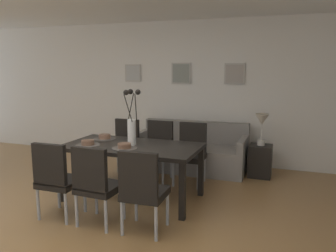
{
  "coord_description": "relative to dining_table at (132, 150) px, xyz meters",
  "views": [
    {
      "loc": [
        2.24,
        -2.96,
        1.75
      ],
      "look_at": [
        0.62,
        1.45,
        0.96
      ],
      "focal_mm": 36.92,
      "sensor_mm": 36.0,
      "label": 1
    }
  ],
  "objects": [
    {
      "name": "table_lamp",
      "position": [
        1.53,
        1.57,
        0.23
      ],
      "size": [
        0.22,
        0.22,
        0.51
      ],
      "color": "beige",
      "rests_on": "side_table"
    },
    {
      "name": "side_table",
      "position": [
        1.53,
        1.57,
        -0.4
      ],
      "size": [
        0.36,
        0.36,
        0.52
      ],
      "primitive_type": "cube",
      "color": "black",
      "rests_on": "ground"
    },
    {
      "name": "sofa",
      "position": [
        0.35,
        1.62,
        -0.39
      ],
      "size": [
        1.9,
        0.84,
        0.8
      ],
      "color": "gray",
      "rests_on": "ground"
    },
    {
      "name": "bowl_near_right",
      "position": [
        -0.54,
        0.21,
        0.12
      ],
      "size": [
        0.17,
        0.17,
        0.07
      ],
      "color": "brown",
      "rests_on": "dining_table"
    },
    {
      "name": "framed_picture_right",
      "position": [
        0.98,
        2.1,
        0.98
      ],
      "size": [
        0.36,
        0.03,
        0.36
      ],
      "color": "#B2ADA3"
    },
    {
      "name": "back_wall_panel",
      "position": [
        -0.25,
        2.17,
        0.64
      ],
      "size": [
        9.0,
        0.1,
        2.6
      ],
      "primitive_type": "cube",
      "color": "silver",
      "rests_on": "ground"
    },
    {
      "name": "placemat_near_right",
      "position": [
        -0.54,
        0.21,
        0.08
      ],
      "size": [
        0.32,
        0.32,
        0.01
      ],
      "primitive_type": "cylinder",
      "color": "#4C4742",
      "rests_on": "dining_table"
    },
    {
      "name": "dining_chair_mid_left",
      "position": [
        0.55,
        -0.88,
        -0.15
      ],
      "size": [
        0.46,
        0.46,
        0.92
      ],
      "color": "black",
      "rests_on": "ground"
    },
    {
      "name": "dining_chair_near_left",
      "position": [
        -0.54,
        -0.88,
        -0.15
      ],
      "size": [
        0.44,
        0.44,
        0.92
      ],
      "color": "black",
      "rests_on": "ground"
    },
    {
      "name": "framed_picture_center",
      "position": [
        0.0,
        2.1,
        0.98
      ],
      "size": [
        0.37,
        0.03,
        0.39
      ],
      "color": "#B2ADA3"
    },
    {
      "name": "placemat_far_left",
      "position": [
        0.0,
        -0.21,
        0.08
      ],
      "size": [
        0.32,
        0.32,
        0.01
      ],
      "primitive_type": "cylinder",
      "color": "#4C4742",
      "rests_on": "dining_table"
    },
    {
      "name": "dining_table",
      "position": [
        0.0,
        0.0,
        0.0
      ],
      "size": [
        1.8,
        0.96,
        0.74
      ],
      "color": "black",
      "rests_on": "ground"
    },
    {
      "name": "framed_picture_left",
      "position": [
        -0.98,
        2.1,
        0.98
      ],
      "size": [
        0.33,
        0.03,
        0.33
      ],
      "color": "#B2ADA3"
    },
    {
      "name": "dining_chair_mid_right",
      "position": [
        0.55,
        0.9,
        -0.15
      ],
      "size": [
        0.44,
        0.44,
        0.92
      ],
      "color": "black",
      "rests_on": "ground"
    },
    {
      "name": "dining_chair_far_left",
      "position": [
        -0.01,
        -0.89,
        -0.15
      ],
      "size": [
        0.46,
        0.46,
        0.92
      ],
      "color": "black",
      "rests_on": "ground"
    },
    {
      "name": "centerpiece_vase",
      "position": [
        0.0,
        0.0,
        0.36
      ],
      "size": [
        0.21,
        0.23,
        0.73
      ],
      "color": "white",
      "rests_on": "dining_table"
    },
    {
      "name": "placemat_near_left",
      "position": [
        -0.54,
        -0.21,
        0.08
      ],
      "size": [
        0.32,
        0.32,
        0.01
      ],
      "primitive_type": "cylinder",
      "color": "#4C4742",
      "rests_on": "dining_table"
    },
    {
      "name": "dining_chair_near_right",
      "position": [
        -0.56,
        0.86,
        -0.15
      ],
      "size": [
        0.46,
        0.46,
        0.92
      ],
      "color": "black",
      "rests_on": "ground"
    },
    {
      "name": "bowl_near_left",
      "position": [
        -0.54,
        -0.21,
        0.12
      ],
      "size": [
        0.17,
        0.17,
        0.07
      ],
      "color": "brown",
      "rests_on": "dining_table"
    },
    {
      "name": "ground_plane",
      "position": [
        -0.25,
        -1.08,
        -0.66
      ],
      "size": [
        9.0,
        9.0,
        0.0
      ],
      "primitive_type": "plane",
      "color": "olive"
    },
    {
      "name": "dining_chair_far_right",
      "position": [
        0.01,
        0.89,
        -0.15
      ],
      "size": [
        0.44,
        0.44,
        0.92
      ],
      "color": "black",
      "rests_on": "ground"
    },
    {
      "name": "bowl_far_left",
      "position": [
        0.0,
        -0.21,
        0.12
      ],
      "size": [
        0.17,
        0.17,
        0.07
      ],
      "color": "brown",
      "rests_on": "dining_table"
    }
  ]
}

